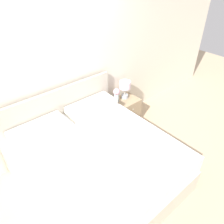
# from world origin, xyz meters

# --- Properties ---
(ground_plane) EXTENTS (12.00, 12.00, 0.00)m
(ground_plane) POSITION_xyz_m (0.00, 0.00, 0.00)
(ground_plane) COLOR #CCB28E
(wall_back) EXTENTS (8.00, 0.06, 2.60)m
(wall_back) POSITION_xyz_m (0.00, 0.07, 1.30)
(wall_back) COLOR silver
(wall_back) RESTS_ON ground_plane
(bed) EXTENTS (1.89, 1.98, 1.10)m
(bed) POSITION_xyz_m (0.00, -0.93, 0.34)
(bed) COLOR beige
(bed) RESTS_ON ground_plane
(nightstand) EXTENTS (0.46, 0.40, 0.51)m
(nightstand) POSITION_xyz_m (1.23, -0.21, 0.25)
(nightstand) COLOR tan
(nightstand) RESTS_ON ground_plane
(table_lamp) EXTENTS (0.21, 0.21, 0.34)m
(table_lamp) POSITION_xyz_m (1.27, -0.14, 0.74)
(table_lamp) COLOR #A8B2BC
(table_lamp) RESTS_ON nightstand
(flower_vase) EXTENTS (0.12, 0.12, 0.26)m
(flower_vase) POSITION_xyz_m (1.07, -0.14, 0.66)
(flower_vase) COLOR silver
(flower_vase) RESTS_ON nightstand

